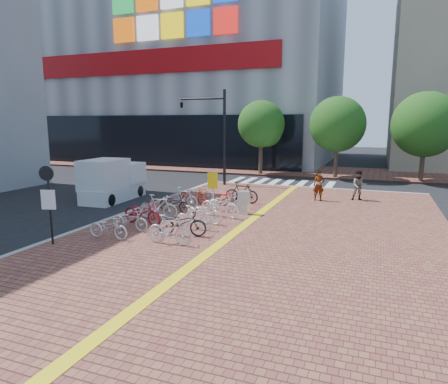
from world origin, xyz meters
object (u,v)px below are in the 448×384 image
at_px(bike_8, 170,230).
at_px(pedestrian_b, 359,186).
at_px(notice_sign, 48,195).
at_px(bike_14, 234,198).
at_px(bike_10, 194,218).
at_px(bike_4, 174,203).
at_px(bike_15, 242,193).
at_px(bike_11, 204,212).
at_px(bike_5, 184,198).
at_px(bike_3, 158,207).
at_px(traffic_light_pole, 204,120).
at_px(bike_1, 130,220).
at_px(bike_13, 226,202).
at_px(bike_7, 199,192).
at_px(yellow_sign, 213,184).
at_px(box_truck, 112,181).
at_px(bike_9, 182,223).
at_px(bike_12, 220,205).
at_px(bike_0, 108,227).
at_px(bike_6, 193,195).
at_px(pedestrian_a, 319,186).
at_px(utility_box, 244,203).
at_px(bike_2, 142,212).

bearing_deg(bike_8, pedestrian_b, -29.30).
bearing_deg(notice_sign, bike_14, 64.41).
distance_m(bike_10, bike_14, 4.56).
height_order(bike_4, bike_15, bike_15).
height_order(bike_10, bike_11, bike_10).
bearing_deg(bike_5, bike_3, -169.71).
xyz_separation_m(bike_11, traffic_light_pole, (-4.42, 10.12, 3.92)).
xyz_separation_m(bike_1, bike_13, (2.37, 4.41, 0.03)).
relative_size(bike_7, yellow_sign, 0.91).
distance_m(bike_7, box_truck, 5.01).
distance_m(bike_9, traffic_light_pole, 13.52).
bearing_deg(bike_9, bike_7, 9.20).
xyz_separation_m(bike_9, bike_14, (0.11, 5.50, -0.01)).
bearing_deg(bike_12, bike_5, 77.83).
height_order(bike_9, bike_14, bike_9).
xyz_separation_m(bike_3, bike_9, (2.20, -2.02, -0.04)).
distance_m(bike_10, bike_13, 3.40).
bearing_deg(bike_8, yellow_sign, 6.59).
bearing_deg(bike_0, traffic_light_pole, 8.46).
distance_m(bike_1, bike_6, 5.60).
relative_size(bike_3, pedestrian_a, 1.09).
bearing_deg(bike_6, bike_4, -171.42).
height_order(bike_7, bike_15, bike_15).
bearing_deg(bike_12, bike_9, -171.71).
distance_m(bike_4, bike_12, 2.34).
distance_m(notice_sign, box_truck, 8.74).
height_order(bike_12, utility_box, utility_box).
xyz_separation_m(bike_8, bike_12, (0.11, 4.47, 0.00)).
distance_m(bike_5, bike_14, 2.52).
relative_size(bike_15, notice_sign, 0.67).
bearing_deg(pedestrian_a, traffic_light_pole, 141.23).
distance_m(yellow_sign, box_truck, 6.50).
xyz_separation_m(bike_2, bike_10, (2.36, 0.08, -0.04)).
relative_size(bike_14, utility_box, 1.71).
bearing_deg(bike_9, bike_13, -11.34).
bearing_deg(bike_15, bike_3, 157.23).
height_order(bike_0, pedestrian_b, pedestrian_b).
relative_size(bike_11, pedestrian_b, 1.08).
xyz_separation_m(bike_6, bike_11, (2.16, -3.48, -0.00)).
xyz_separation_m(bike_7, bike_14, (2.40, -1.07, 0.05)).
bearing_deg(bike_2, bike_7, 11.56).
bearing_deg(utility_box, bike_6, 158.02).
relative_size(bike_10, box_truck, 0.39).
bearing_deg(bike_13, bike_15, -12.27).
height_order(bike_3, bike_15, bike_15).
bearing_deg(pedestrian_a, bike_8, -126.96).
xyz_separation_m(bike_14, traffic_light_pole, (-4.54, 6.67, 3.89)).
bearing_deg(bike_7, bike_8, -159.16).
xyz_separation_m(bike_0, bike_10, (2.42, 2.26, 0.06)).
bearing_deg(bike_6, bike_9, -150.81).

